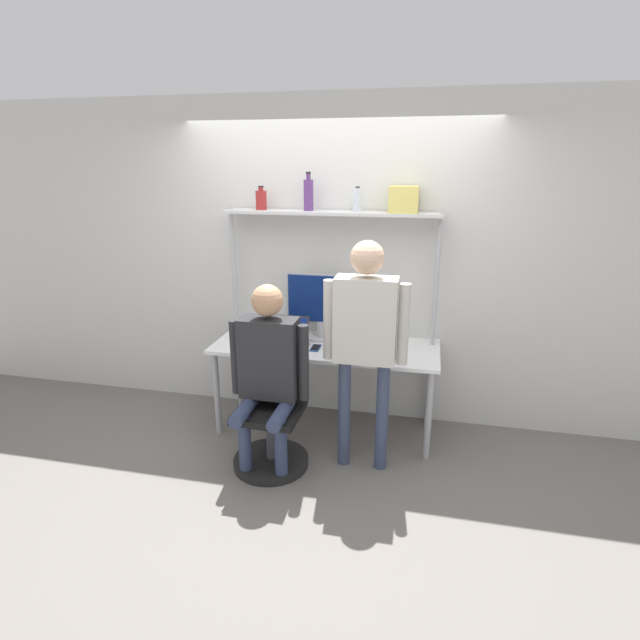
{
  "coord_description": "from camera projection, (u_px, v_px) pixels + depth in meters",
  "views": [
    {
      "loc": [
        0.78,
        -3.37,
        2.16
      ],
      "look_at": [
        0.05,
        -0.07,
        1.1
      ],
      "focal_mm": 28.0,
      "sensor_mm": 36.0,
      "label": 1
    }
  ],
  "objects": [
    {
      "name": "laptop",
      "position": [
        289.0,
        338.0,
        4.01
      ],
      "size": [
        0.3,
        0.24,
        0.24
      ],
      "color": "#333338",
      "rests_on": "desk"
    },
    {
      "name": "bottle_red",
      "position": [
        261.0,
        200.0,
        4.02
      ],
      "size": [
        0.09,
        0.09,
        0.19
      ],
      "color": "maroon",
      "rests_on": "shelf_unit"
    },
    {
      "name": "storage_box",
      "position": [
        404.0,
        199.0,
        3.78
      ],
      "size": [
        0.22,
        0.24,
        0.2
      ],
      "color": "#DBCC66",
      "rests_on": "shelf_unit"
    },
    {
      "name": "wall_back",
      "position": [
        335.0,
        264.0,
        4.22
      ],
      "size": [
        8.0,
        0.06,
        2.7
      ],
      "color": "silver",
      "rests_on": "ground_plane"
    },
    {
      "name": "desk",
      "position": [
        326.0,
        354.0,
        4.08
      ],
      "size": [
        1.82,
        0.68,
        0.75
      ],
      "color": "white",
      "rests_on": "ground_plane"
    },
    {
      "name": "office_chair",
      "position": [
        272.0,
        428.0,
        3.7
      ],
      "size": [
        0.56,
        0.56,
        0.92
      ],
      "color": "black",
      "rests_on": "ground_plane"
    },
    {
      "name": "cell_phone",
      "position": [
        316.0,
        348.0,
        3.98
      ],
      "size": [
        0.07,
        0.15,
        0.01
      ],
      "color": "#264C8C",
      "rests_on": "desk"
    },
    {
      "name": "bottle_purple",
      "position": [
        309.0,
        194.0,
        3.93
      ],
      "size": [
        0.08,
        0.08,
        0.3
      ],
      "color": "#593372",
      "rests_on": "shelf_unit"
    },
    {
      "name": "shelf_unit",
      "position": [
        331.0,
        246.0,
        4.01
      ],
      "size": [
        1.73,
        0.26,
        1.8
      ],
      "color": "silver",
      "rests_on": "ground_plane"
    },
    {
      "name": "person_standing",
      "position": [
        365.0,
        328.0,
        3.43
      ],
      "size": [
        0.59,
        0.23,
        1.69
      ],
      "color": "#38425B",
      "rests_on": "ground_plane"
    },
    {
      "name": "bottle_clear",
      "position": [
        357.0,
        201.0,
        3.86
      ],
      "size": [
        0.07,
        0.07,
        0.19
      ],
      "color": "silver",
      "rests_on": "shelf_unit"
    },
    {
      "name": "monitor",
      "position": [
        320.0,
        303.0,
        4.12
      ],
      "size": [
        0.57,
        0.22,
        0.55
      ],
      "color": "#B7B7BC",
      "rests_on": "desk"
    },
    {
      "name": "person_seated",
      "position": [
        268.0,
        364.0,
        3.5
      ],
      "size": [
        0.58,
        0.47,
        1.38
      ],
      "color": "#2D3856",
      "rests_on": "ground_plane"
    },
    {
      "name": "ground_plane",
      "position": [
        316.0,
        450.0,
        3.94
      ],
      "size": [
        12.0,
        12.0,
        0.0
      ],
      "primitive_type": "plane",
      "color": "slate"
    }
  ]
}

